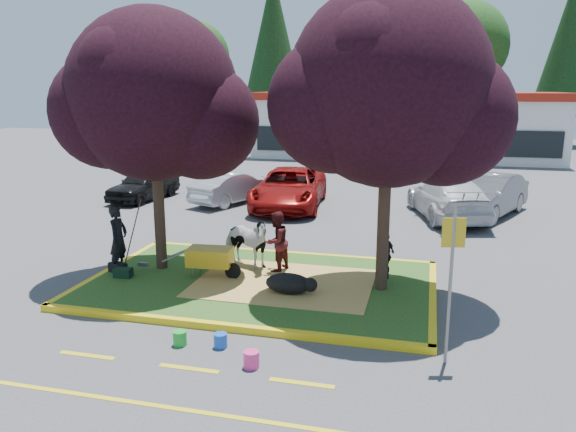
% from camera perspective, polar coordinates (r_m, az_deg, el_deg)
% --- Properties ---
extents(ground, '(90.00, 90.00, 0.00)m').
position_cam_1_polar(ground, '(13.79, -2.86, -7.20)').
color(ground, '#424244').
rests_on(ground, ground).
extents(median_island, '(8.00, 5.00, 0.15)m').
position_cam_1_polar(median_island, '(13.77, -2.86, -6.91)').
color(median_island, '#214917').
rests_on(median_island, ground).
extents(curb_near, '(8.30, 0.16, 0.15)m').
position_cam_1_polar(curb_near, '(11.51, -6.70, -11.11)').
color(curb_near, yellow).
rests_on(curb_near, ground).
extents(curb_far, '(8.30, 0.16, 0.15)m').
position_cam_1_polar(curb_far, '(16.13, -0.18, -3.89)').
color(curb_far, yellow).
rests_on(curb_far, ground).
extents(curb_left, '(0.16, 5.30, 0.15)m').
position_cam_1_polar(curb_left, '(15.41, -17.59, -5.33)').
color(curb_left, yellow).
rests_on(curb_left, ground).
extents(curb_right, '(0.16, 5.30, 0.15)m').
position_cam_1_polar(curb_right, '(13.22, 14.48, -8.17)').
color(curb_right, yellow).
rests_on(curb_right, ground).
extents(straw_bedding, '(4.20, 3.00, 0.01)m').
position_cam_1_polar(straw_bedding, '(13.59, -0.43, -6.81)').
color(straw_bedding, tan).
rests_on(straw_bedding, median_island).
extents(tree_purple_left, '(5.06, 4.20, 6.51)m').
position_cam_1_polar(tree_purple_left, '(14.37, -13.47, 11.06)').
color(tree_purple_left, black).
rests_on(tree_purple_left, median_island).
extents(tree_purple_right, '(5.30, 4.40, 6.82)m').
position_cam_1_polar(tree_purple_right, '(12.58, 10.26, 11.90)').
color(tree_purple_right, black).
rests_on(tree_purple_right, median_island).
extents(fire_lane_stripe_a, '(1.10, 0.12, 0.01)m').
position_cam_1_polar(fire_lane_stripe_a, '(11.11, -19.74, -13.17)').
color(fire_lane_stripe_a, yellow).
rests_on(fire_lane_stripe_a, ground).
extents(fire_lane_stripe_b, '(1.10, 0.12, 0.01)m').
position_cam_1_polar(fire_lane_stripe_b, '(10.20, -10.02, -15.00)').
color(fire_lane_stripe_b, yellow).
rests_on(fire_lane_stripe_b, ground).
extents(fire_lane_stripe_c, '(1.10, 0.12, 0.01)m').
position_cam_1_polar(fire_lane_stripe_c, '(9.63, 1.39, -16.60)').
color(fire_lane_stripe_c, yellow).
rests_on(fire_lane_stripe_c, ground).
extents(fire_lane_long, '(6.00, 0.10, 0.01)m').
position_cam_1_polar(fire_lane_long, '(9.26, -13.20, -18.25)').
color(fire_lane_long, yellow).
rests_on(fire_lane_long, ground).
extents(retail_building, '(20.40, 8.40, 4.40)m').
position_cam_1_polar(retail_building, '(40.47, 11.74, 9.16)').
color(retail_building, silver).
rests_on(retail_building, ground).
extents(treeline, '(46.58, 7.80, 14.63)m').
position_cam_1_polar(treeline, '(50.13, 11.67, 16.13)').
color(treeline, black).
rests_on(treeline, ground).
extents(cow, '(1.75, 1.24, 1.34)m').
position_cam_1_polar(cow, '(14.62, -4.39, -2.66)').
color(cow, white).
rests_on(cow, median_island).
extents(calf, '(1.16, 0.78, 0.47)m').
position_cam_1_polar(calf, '(12.88, 0.06, -6.86)').
color(calf, black).
rests_on(calf, median_island).
extents(handler, '(0.41, 0.62, 1.70)m').
position_cam_1_polar(handler, '(14.86, -16.84, -2.23)').
color(handler, black).
rests_on(handler, median_island).
extents(visitor_a, '(0.82, 0.92, 1.55)m').
position_cam_1_polar(visitor_a, '(14.26, -1.18, -2.60)').
color(visitor_a, '#431315').
rests_on(visitor_a, median_island).
extents(visitor_b, '(0.58, 0.77, 1.21)m').
position_cam_1_polar(visitor_b, '(13.86, 9.87, -3.97)').
color(visitor_b, black).
rests_on(visitor_b, median_island).
extents(wheelbarrow, '(1.96, 0.76, 0.74)m').
position_cam_1_polar(wheelbarrow, '(14.00, -7.88, -4.16)').
color(wheelbarrow, black).
rests_on(wheelbarrow, median_island).
extents(gear_bag_dark, '(0.54, 0.42, 0.24)m').
position_cam_1_polar(gear_bag_dark, '(14.96, -16.90, -5.05)').
color(gear_bag_dark, black).
rests_on(gear_bag_dark, median_island).
extents(gear_bag_green, '(0.45, 0.30, 0.23)m').
position_cam_1_polar(gear_bag_green, '(14.55, -16.41, -5.54)').
color(gear_bag_green, black).
rests_on(gear_bag_green, median_island).
extents(sign_post, '(0.39, 0.12, 2.83)m').
position_cam_1_polar(sign_post, '(9.95, 16.27, -4.99)').
color(sign_post, slate).
rests_on(sign_post, ground).
extents(bucket_green, '(0.31, 0.31, 0.28)m').
position_cam_1_polar(bucket_green, '(11.00, -10.93, -12.08)').
color(bucket_green, green).
rests_on(bucket_green, ground).
extents(bucket_pink, '(0.30, 0.30, 0.30)m').
position_cam_1_polar(bucket_pink, '(10.05, -3.75, -14.34)').
color(bucket_pink, '#F6368A').
rests_on(bucket_pink, ground).
extents(bucket_blue, '(0.28, 0.28, 0.27)m').
position_cam_1_polar(bucket_blue, '(10.80, -6.88, -12.44)').
color(bucket_blue, blue).
rests_on(bucket_blue, ground).
extents(car_black, '(2.03, 4.04, 1.32)m').
position_cam_1_polar(car_black, '(24.94, -14.46, 3.12)').
color(car_black, black).
rests_on(car_black, ground).
extents(car_silver, '(2.76, 4.22, 1.31)m').
position_cam_1_polar(car_silver, '(23.60, -5.67, 2.92)').
color(car_silver, '#ADB0B5').
rests_on(car_silver, ground).
extents(car_red, '(3.11, 5.85, 1.57)m').
position_cam_1_polar(car_red, '(22.58, 0.12, 2.85)').
color(car_red, maroon).
rests_on(car_red, ground).
extents(car_white, '(3.42, 5.58, 1.51)m').
position_cam_1_polar(car_white, '(21.58, 15.97, 1.79)').
color(car_white, silver).
rests_on(car_white, ground).
extents(car_grey, '(3.48, 5.04, 1.58)m').
position_cam_1_polar(car_grey, '(22.32, 19.54, 1.99)').
color(car_grey, '#505257').
rests_on(car_grey, ground).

